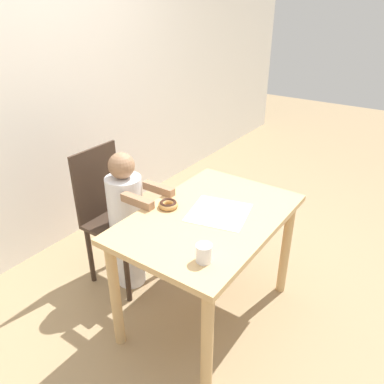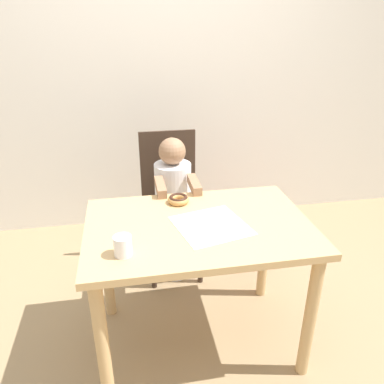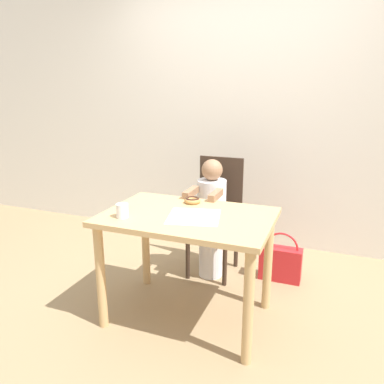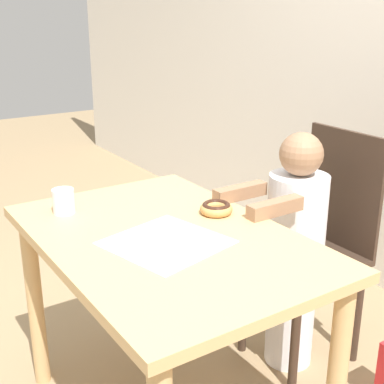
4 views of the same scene
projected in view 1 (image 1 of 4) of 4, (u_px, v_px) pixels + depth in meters
name	position (u px, v px, depth m)	size (l,w,h in m)	color
ground_plane	(207.00, 313.00, 2.44)	(12.00, 12.00, 0.00)	#997F5B
wall_back	(31.00, 91.00, 2.62)	(8.00, 0.05, 2.50)	silver
dining_table	(209.00, 233.00, 2.15)	(1.08, 0.73, 0.74)	tan
chair	(114.00, 217.00, 2.56)	(0.38, 0.42, 0.97)	#38281E
child_figure	(127.00, 222.00, 2.49)	(0.25, 0.44, 0.99)	white
donut	(168.00, 204.00, 2.17)	(0.11, 0.11, 0.04)	tan
napkin	(219.00, 213.00, 2.12)	(0.38, 0.38, 0.00)	white
handbag	(165.00, 223.00, 3.13)	(0.33, 0.13, 0.41)	red
cup	(204.00, 253.00, 1.71)	(0.08, 0.08, 0.09)	white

